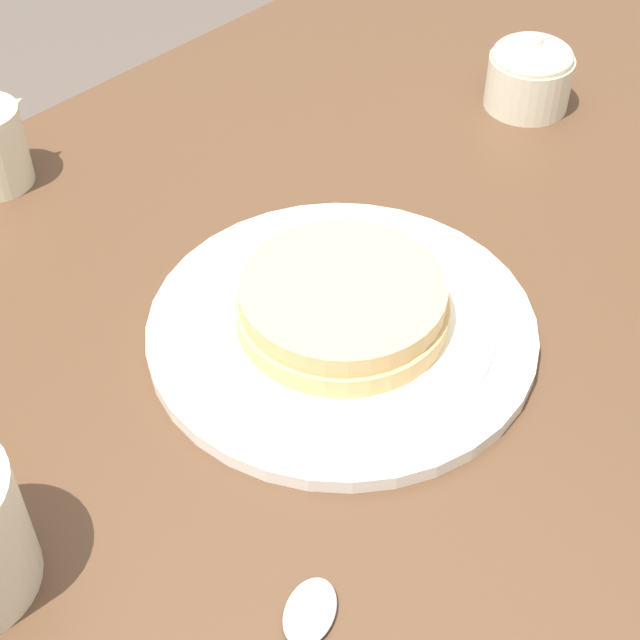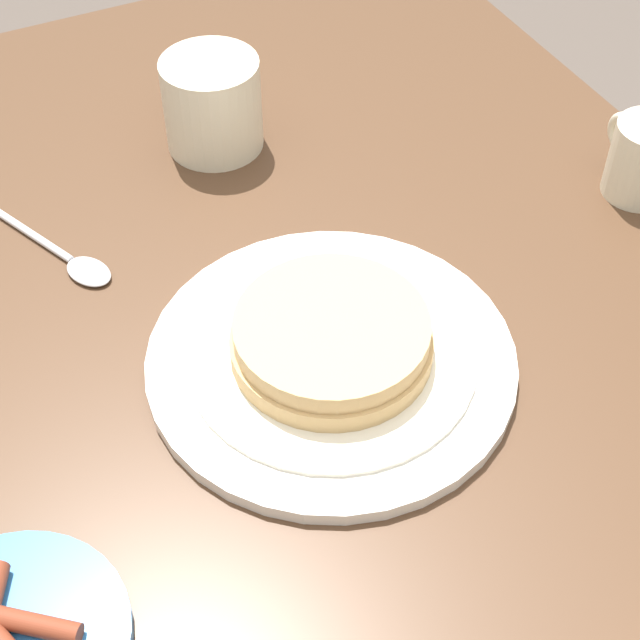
{
  "view_description": "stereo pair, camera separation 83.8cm",
  "coord_description": "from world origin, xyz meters",
  "views": [
    {
      "loc": [
        0.44,
        0.34,
        1.26
      ],
      "look_at": [
        0.08,
        -0.0,
        0.77
      ],
      "focal_mm": 55.0,
      "sensor_mm": 36.0,
      "label": 1
    },
    {
      "loc": [
        -0.39,
        0.22,
        1.33
      ],
      "look_at": [
        0.08,
        -0.0,
        0.77
      ],
      "focal_mm": 55.0,
      "sensor_mm": 36.0,
      "label": 2
    }
  ],
  "objects": [
    {
      "name": "dining_table",
      "position": [
        0.0,
        0.0,
        0.62
      ],
      "size": [
        1.31,
        0.83,
        0.74
      ],
      "color": "#4C3321",
      "rests_on": "ground_plane"
    },
    {
      "name": "coffee_mug",
      "position": [
        0.36,
        -0.03,
        0.79
      ],
      "size": [
        0.13,
        0.09,
        0.09
      ],
      "color": "beige",
      "rests_on": "dining_table"
    },
    {
      "name": "spoon",
      "position": [
        0.26,
        0.15,
        0.75
      ],
      "size": [
        0.15,
        0.08,
        0.01
      ],
      "color": "silver",
      "rests_on": "dining_table"
    },
    {
      "name": "side_plate_bacon",
      "position": [
        -0.06,
        0.28,
        0.75
      ],
      "size": [
        0.15,
        0.15,
        0.02
      ],
      "color": "#337AC6",
      "rests_on": "dining_table"
    },
    {
      "name": "pancake_plate",
      "position": [
        0.05,
        0.0,
        0.76
      ],
      "size": [
        0.29,
        0.29,
        0.05
      ],
      "color": "white",
      "rests_on": "dining_table"
    }
  ]
}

